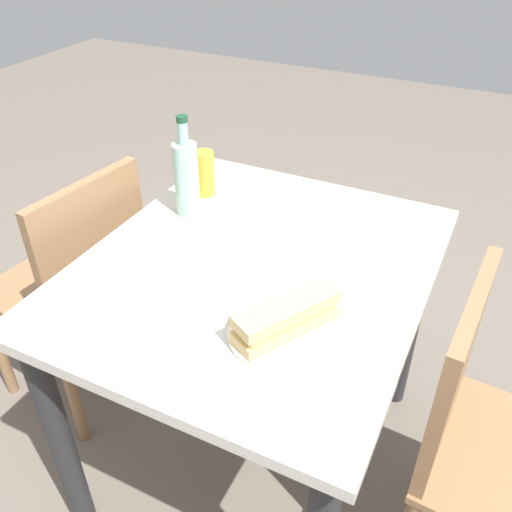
{
  "coord_description": "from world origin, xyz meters",
  "views": [
    {
      "loc": [
        -0.95,
        -0.47,
        1.49
      ],
      "look_at": [
        0.0,
        0.0,
        0.75
      ],
      "focal_mm": 38.21,
      "sensor_mm": 36.0,
      "label": 1
    }
  ],
  "objects_px": {
    "chair_near": "(487,438)",
    "knife_near": "(265,315)",
    "plate_near": "(285,332)",
    "baguette_sandwich_near": "(286,316)",
    "dining_table": "(256,304)",
    "beer_glass": "(204,173)",
    "chair_far": "(80,281)",
    "water_bottle": "(186,177)"
  },
  "relations": [
    {
      "from": "baguette_sandwich_near",
      "to": "knife_near",
      "type": "bearing_deg",
      "value": 71.74
    },
    {
      "from": "chair_far",
      "to": "plate_near",
      "type": "distance_m",
      "value": 0.82
    },
    {
      "from": "knife_near",
      "to": "baguette_sandwich_near",
      "type": "bearing_deg",
      "value": -108.26
    },
    {
      "from": "chair_far",
      "to": "plate_near",
      "type": "xyz_separation_m",
      "value": [
        -0.19,
        -0.76,
        0.26
      ]
    },
    {
      "from": "knife_near",
      "to": "dining_table",
      "type": "bearing_deg",
      "value": 31.22
    },
    {
      "from": "dining_table",
      "to": "baguette_sandwich_near",
      "type": "xyz_separation_m",
      "value": [
        -0.2,
        -0.16,
        0.18
      ]
    },
    {
      "from": "chair_far",
      "to": "knife_near",
      "type": "bearing_deg",
      "value": -103.56
    },
    {
      "from": "knife_near",
      "to": "beer_glass",
      "type": "bearing_deg",
      "value": 42.81
    },
    {
      "from": "beer_glass",
      "to": "baguette_sandwich_near",
      "type": "bearing_deg",
      "value": -134.67
    },
    {
      "from": "dining_table",
      "to": "chair_near",
      "type": "relative_size",
      "value": 1.12
    },
    {
      "from": "plate_near",
      "to": "knife_near",
      "type": "xyz_separation_m",
      "value": [
        0.02,
        0.05,
        0.01
      ]
    },
    {
      "from": "dining_table",
      "to": "chair_near",
      "type": "distance_m",
      "value": 0.61
    },
    {
      "from": "chair_near",
      "to": "plate_near",
      "type": "bearing_deg",
      "value": 108.32
    },
    {
      "from": "baguette_sandwich_near",
      "to": "knife_near",
      "type": "relative_size",
      "value": 1.69
    },
    {
      "from": "dining_table",
      "to": "chair_near",
      "type": "bearing_deg",
      "value": -95.3
    },
    {
      "from": "baguette_sandwich_near",
      "to": "knife_near",
      "type": "distance_m",
      "value": 0.07
    },
    {
      "from": "chair_far",
      "to": "knife_near",
      "type": "height_order",
      "value": "chair_far"
    },
    {
      "from": "baguette_sandwich_near",
      "to": "water_bottle",
      "type": "xyz_separation_m",
      "value": [
        0.33,
        0.43,
        0.06
      ]
    },
    {
      "from": "chair_far",
      "to": "chair_near",
      "type": "relative_size",
      "value": 1.0
    },
    {
      "from": "chair_near",
      "to": "beer_glass",
      "type": "bearing_deg",
      "value": 71.05
    },
    {
      "from": "knife_near",
      "to": "water_bottle",
      "type": "relative_size",
      "value": 0.49
    },
    {
      "from": "dining_table",
      "to": "knife_near",
      "type": "height_order",
      "value": "knife_near"
    },
    {
      "from": "chair_far",
      "to": "baguette_sandwich_near",
      "type": "xyz_separation_m",
      "value": [
        -0.19,
        -0.76,
        0.3
      ]
    },
    {
      "from": "water_bottle",
      "to": "beer_glass",
      "type": "distance_m",
      "value": 0.13
    },
    {
      "from": "chair_near",
      "to": "knife_near",
      "type": "distance_m",
      "value": 0.57
    },
    {
      "from": "plate_near",
      "to": "water_bottle",
      "type": "height_order",
      "value": "water_bottle"
    },
    {
      "from": "chair_near",
      "to": "beer_glass",
      "type": "distance_m",
      "value": 0.98
    },
    {
      "from": "dining_table",
      "to": "chair_far",
      "type": "bearing_deg",
      "value": 90.96
    },
    {
      "from": "knife_near",
      "to": "chair_near",
      "type": "bearing_deg",
      "value": -75.6
    },
    {
      "from": "chair_far",
      "to": "baguette_sandwich_near",
      "type": "height_order",
      "value": "chair_far"
    },
    {
      "from": "dining_table",
      "to": "water_bottle",
      "type": "xyz_separation_m",
      "value": [
        0.13,
        0.27,
        0.24
      ]
    },
    {
      "from": "plate_near",
      "to": "baguette_sandwich_near",
      "type": "distance_m",
      "value": 0.04
    },
    {
      "from": "beer_glass",
      "to": "water_bottle",
      "type": "bearing_deg",
      "value": -171.56
    },
    {
      "from": "chair_near",
      "to": "knife_near",
      "type": "relative_size",
      "value": 6.17
    },
    {
      "from": "knife_near",
      "to": "beer_glass",
      "type": "height_order",
      "value": "beer_glass"
    },
    {
      "from": "baguette_sandwich_near",
      "to": "knife_near",
      "type": "xyz_separation_m",
      "value": [
        0.02,
        0.05,
        -0.03
      ]
    },
    {
      "from": "plate_near",
      "to": "water_bottle",
      "type": "xyz_separation_m",
      "value": [
        0.33,
        0.43,
        0.1
      ]
    },
    {
      "from": "chair_far",
      "to": "water_bottle",
      "type": "distance_m",
      "value": 0.51
    },
    {
      "from": "knife_near",
      "to": "water_bottle",
      "type": "distance_m",
      "value": 0.5
    },
    {
      "from": "chair_near",
      "to": "plate_near",
      "type": "distance_m",
      "value": 0.52
    },
    {
      "from": "chair_far",
      "to": "chair_near",
      "type": "xyz_separation_m",
      "value": [
        -0.05,
        -1.19,
        0.0
      ]
    },
    {
      "from": "plate_near",
      "to": "beer_glass",
      "type": "bearing_deg",
      "value": 45.33
    }
  ]
}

